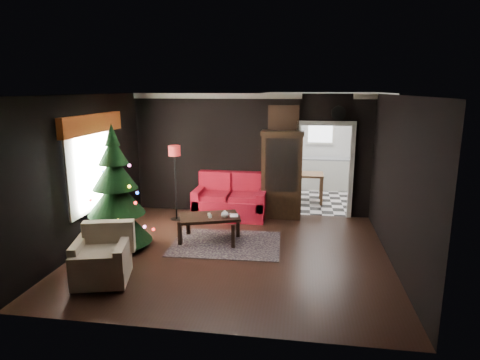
# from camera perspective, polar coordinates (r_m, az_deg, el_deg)

# --- Properties ---
(floor) EXTENTS (5.50, 5.50, 0.00)m
(floor) POSITION_cam_1_polar(r_m,az_deg,el_deg) (7.52, -1.06, -10.09)
(floor) COLOR black
(floor) RESTS_ON ground
(ceiling) EXTENTS (5.50, 5.50, 0.00)m
(ceiling) POSITION_cam_1_polar(r_m,az_deg,el_deg) (6.93, -1.15, 11.78)
(ceiling) COLOR white
(ceiling) RESTS_ON ground
(wall_back) EXTENTS (5.50, 0.00, 5.50)m
(wall_back) POSITION_cam_1_polar(r_m,az_deg,el_deg) (9.53, 1.46, 3.55)
(wall_back) COLOR black
(wall_back) RESTS_ON ground
(wall_front) EXTENTS (5.50, 0.00, 5.50)m
(wall_front) POSITION_cam_1_polar(r_m,az_deg,el_deg) (4.73, -6.28, -5.93)
(wall_front) COLOR black
(wall_front) RESTS_ON ground
(wall_left) EXTENTS (0.00, 5.50, 5.50)m
(wall_left) POSITION_cam_1_polar(r_m,az_deg,el_deg) (8.03, -20.84, 1.01)
(wall_left) COLOR black
(wall_left) RESTS_ON ground
(wall_right) EXTENTS (0.00, 5.50, 5.50)m
(wall_right) POSITION_cam_1_polar(r_m,az_deg,el_deg) (7.17, 21.11, -0.33)
(wall_right) COLOR black
(wall_right) RESTS_ON ground
(doorway) EXTENTS (1.10, 0.10, 2.10)m
(doorway) POSITION_cam_1_polar(r_m,az_deg,el_deg) (9.53, 11.65, 1.15)
(doorway) COLOR silver
(doorway) RESTS_ON ground
(left_window) EXTENTS (0.05, 1.60, 1.40)m
(left_window) POSITION_cam_1_polar(r_m,az_deg,el_deg) (8.17, -19.94, 1.62)
(left_window) COLOR white
(left_window) RESTS_ON wall_left
(valance) EXTENTS (0.12, 2.10, 0.35)m
(valance) POSITION_cam_1_polar(r_m,az_deg,el_deg) (8.03, -19.87, 7.37)
(valance) COLOR #A14218
(valance) RESTS_ON wall_left
(kitchen_floor) EXTENTS (3.00, 3.00, 0.00)m
(kitchen_floor) POSITION_cam_1_polar(r_m,az_deg,el_deg) (11.22, 11.06, -2.60)
(kitchen_floor) COLOR white
(kitchen_floor) RESTS_ON ground
(kitchen_window) EXTENTS (0.70, 0.06, 0.70)m
(kitchen_window) POSITION_cam_1_polar(r_m,az_deg,el_deg) (12.35, 11.14, 6.80)
(kitchen_window) COLOR white
(kitchen_window) RESTS_ON ground
(rug) EXTENTS (2.11, 1.57, 0.01)m
(rug) POSITION_cam_1_polar(r_m,az_deg,el_deg) (7.91, -1.96, -8.86)
(rug) COLOR #4E3B46
(rug) RESTS_ON ground
(loveseat) EXTENTS (1.70, 0.90, 1.00)m
(loveseat) POSITION_cam_1_polar(r_m,az_deg,el_deg) (9.34, -1.36, -2.29)
(loveseat) COLOR #940F0A
(loveseat) RESTS_ON ground
(curio_cabinet) EXTENTS (0.90, 0.45, 1.90)m
(curio_cabinet) POSITION_cam_1_polar(r_m,az_deg,el_deg) (9.32, 5.85, 0.46)
(curio_cabinet) COLOR black
(curio_cabinet) RESTS_ON ground
(floor_lamp) EXTENTS (0.38, 0.38, 1.71)m
(floor_lamp) POSITION_cam_1_polar(r_m,az_deg,el_deg) (9.24, -8.98, -0.49)
(floor_lamp) COLOR black
(floor_lamp) RESTS_ON ground
(christmas_tree) EXTENTS (1.62, 1.62, 2.35)m
(christmas_tree) POSITION_cam_1_polar(r_m,az_deg,el_deg) (7.75, -16.93, -1.76)
(christmas_tree) COLOR black
(christmas_tree) RESTS_ON ground
(armchair) EXTENTS (1.01, 1.01, 0.84)m
(armchair) POSITION_cam_1_polar(r_m,az_deg,el_deg) (6.61, -18.82, -9.77)
(armchair) COLOR #D7AF87
(armchair) RESTS_ON ground
(coffee_table) EXTENTS (1.27, 0.99, 0.50)m
(coffee_table) POSITION_cam_1_polar(r_m,az_deg,el_deg) (7.99, -4.24, -6.71)
(coffee_table) COLOR black
(coffee_table) RESTS_ON rug
(teapot) EXTENTS (0.16, 0.16, 0.15)m
(teapot) POSITION_cam_1_polar(r_m,az_deg,el_deg) (7.73, -2.13, -4.82)
(teapot) COLOR white
(teapot) RESTS_ON coffee_table
(cup_a) EXTENTS (0.06, 0.06, 0.05)m
(cup_a) POSITION_cam_1_polar(r_m,az_deg,el_deg) (7.91, -4.32, -4.80)
(cup_a) COLOR beige
(cup_a) RESTS_ON coffee_table
(cup_b) EXTENTS (0.08, 0.08, 0.06)m
(cup_b) POSITION_cam_1_polar(r_m,az_deg,el_deg) (7.78, -4.15, -5.07)
(cup_b) COLOR silver
(cup_b) RESTS_ON coffee_table
(book) EXTENTS (0.15, 0.04, 0.21)m
(book) POSITION_cam_1_polar(r_m,az_deg,el_deg) (7.85, -1.39, -4.31)
(book) COLOR tan
(book) RESTS_ON coffee_table
(wall_clock) EXTENTS (0.32, 0.32, 0.06)m
(wall_clock) POSITION_cam_1_polar(r_m,az_deg,el_deg) (9.33, 13.58, 9.07)
(wall_clock) COLOR white
(wall_clock) RESTS_ON wall_back
(painting) EXTENTS (0.62, 0.05, 0.52)m
(painting) POSITION_cam_1_polar(r_m,az_deg,el_deg) (9.32, 6.09, 8.54)
(painting) COLOR #C2803F
(painting) RESTS_ON wall_back
(kitchen_counter) EXTENTS (1.80, 0.60, 0.90)m
(kitchen_counter) POSITION_cam_1_polar(r_m,az_deg,el_deg) (12.29, 10.94, 0.88)
(kitchen_counter) COLOR silver
(kitchen_counter) RESTS_ON ground
(kitchen_table) EXTENTS (0.70, 0.70, 0.75)m
(kitchen_table) POSITION_cam_1_polar(r_m,az_deg,el_deg) (10.83, 9.61, -1.05)
(kitchen_table) COLOR brown
(kitchen_table) RESTS_ON ground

